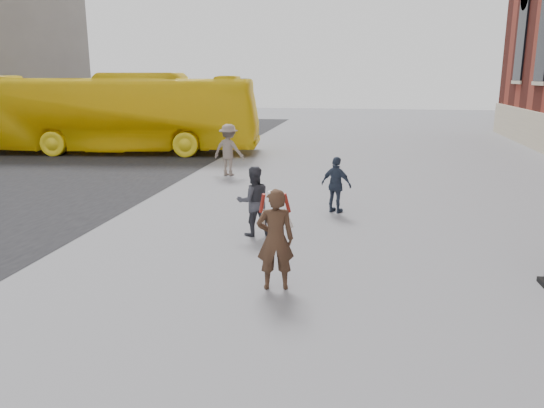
% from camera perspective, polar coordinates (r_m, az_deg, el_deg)
% --- Properties ---
extents(ground, '(100.00, 100.00, 0.00)m').
position_cam_1_polar(ground, '(9.17, 1.21, -9.16)').
color(ground, '#9E9EA3').
extents(woman, '(0.75, 0.71, 1.75)m').
position_cam_1_polar(woman, '(8.93, 0.35, -3.67)').
color(woman, '#362717').
rests_on(woman, ground).
extents(bus, '(13.40, 4.69, 3.65)m').
position_cam_1_polar(bus, '(25.96, -16.35, 9.36)').
color(bus, yellow).
rests_on(bus, road).
extents(pedestrian_a, '(0.95, 0.87, 1.59)m').
position_cam_1_polar(pedestrian_a, '(11.95, -2.00, 0.31)').
color(pedestrian_a, '#35373F').
rests_on(pedestrian_a, ground).
extents(pedestrian_b, '(1.33, 0.97, 1.85)m').
position_cam_1_polar(pedestrian_b, '(19.25, -4.68, 5.81)').
color(pedestrian_b, gray).
rests_on(pedestrian_b, ground).
extents(pedestrian_c, '(0.94, 0.71, 1.49)m').
position_cam_1_polar(pedestrian_c, '(14.05, 6.93, 2.05)').
color(pedestrian_c, '#2E394E').
rests_on(pedestrian_c, ground).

